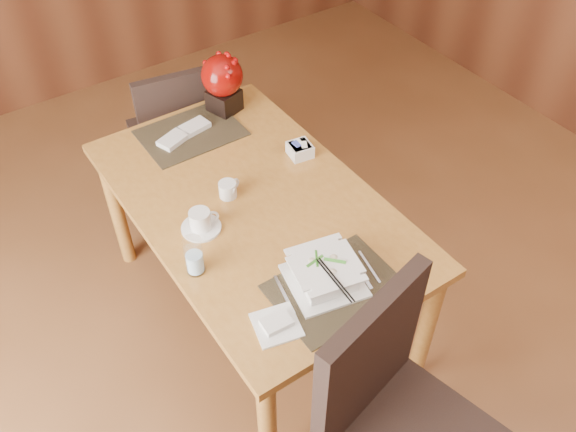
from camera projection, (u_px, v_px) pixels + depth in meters
ground at (333, 403)px, 2.66m from camera, size 6.00×6.00×0.00m
dining_table at (255, 218)px, 2.55m from camera, size 0.90×1.50×0.75m
placemat_near at (336, 288)px, 2.16m from camera, size 0.45×0.33×0.01m
placemat_far at (191, 133)px, 2.81m from camera, size 0.45×0.33×0.01m
soup_setting at (325, 274)px, 2.15m from camera, size 0.30×0.30×0.10m
coffee_cup at (200, 222)px, 2.35m from camera, size 0.16×0.16×0.09m
water_glass at (194, 256)px, 2.17m from camera, size 0.07×0.07×0.16m
creamer_jug at (228, 190)px, 2.48m from camera, size 0.12×0.12×0.07m
sugar_caddy at (300, 150)px, 2.68m from camera, size 0.11×0.11×0.06m
berry_decor at (222, 81)px, 2.83m from camera, size 0.20×0.20×0.29m
napkins_far at (185, 132)px, 2.79m from camera, size 0.28×0.16×0.02m
bread_plate at (277, 325)px, 2.05m from camera, size 0.18×0.18×0.01m
near_chair at (395, 415)px, 1.98m from camera, size 0.60×0.61×1.08m
far_chair at (175, 130)px, 3.23m from camera, size 0.48×0.48×0.90m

